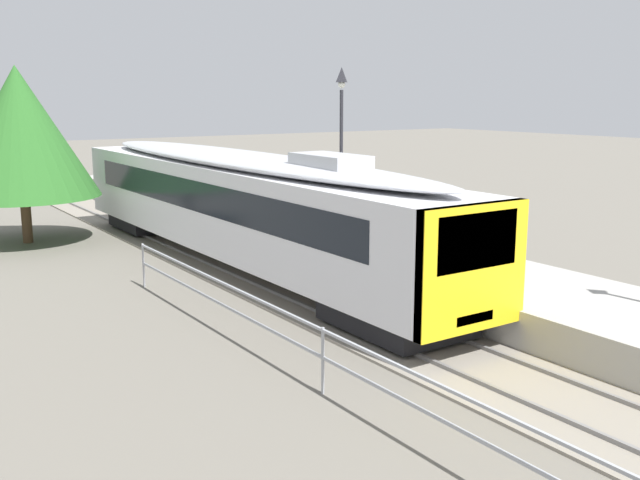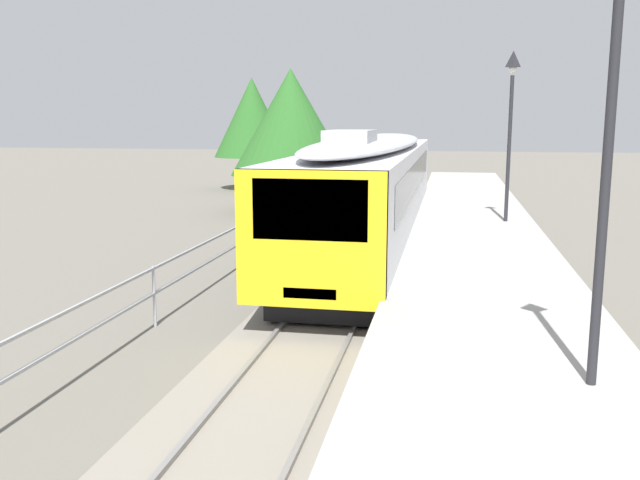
{
  "view_description": "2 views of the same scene",
  "coord_description": "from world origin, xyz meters",
  "views": [
    {
      "loc": [
        -10.18,
        10.83,
        5.27
      ],
      "look_at": [
        -1.0,
        24.52,
        2.0
      ],
      "focal_mm": 40.61,
      "sensor_mm": 36.0,
      "label": 1
    },
    {
      "loc": [
        2.48,
        8.63,
        4.12
      ],
      "look_at": [
        0.0,
        21.52,
        1.8
      ],
      "focal_mm": 38.1,
      "sensor_mm": 36.0,
      "label": 2
    }
  ],
  "objects": [
    {
      "name": "track_rails",
      "position": [
        0.0,
        22.0,
        0.03
      ],
      "size": [
        3.2,
        60.0,
        0.14
      ],
      "color": "gray",
      "rests_on": "ground"
    },
    {
      "name": "ground_plane",
      "position": [
        -3.0,
        22.0,
        0.0
      ],
      "size": [
        160.0,
        160.0,
        0.0
      ],
      "primitive_type": "plane",
      "color": "#6B665B"
    },
    {
      "name": "platform_lamp_far_end",
      "position": [
        4.28,
        31.09,
        4.62
      ],
      "size": [
        0.34,
        0.34,
        5.35
      ],
      "color": "#232328",
      "rests_on": "station_platform"
    },
    {
      "name": "station_platform",
      "position": [
        3.25,
        22.0,
        0.45
      ],
      "size": [
        3.9,
        60.0,
        0.9
      ],
      "primitive_type": "cube",
      "color": "#A8A59E",
      "rests_on": "ground"
    },
    {
      "name": "commuter_train",
      "position": [
        0.0,
        30.52,
        2.15
      ],
      "size": [
        2.82,
        20.22,
        3.74
      ],
      "color": "silver",
      "rests_on": "track_rails"
    },
    {
      "name": "tree_behind_station_far",
      "position": [
        -4.59,
        38.48,
        4.03
      ],
      "size": [
        5.42,
        5.42,
        6.38
      ],
      "color": "brown",
      "rests_on": "ground"
    }
  ]
}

